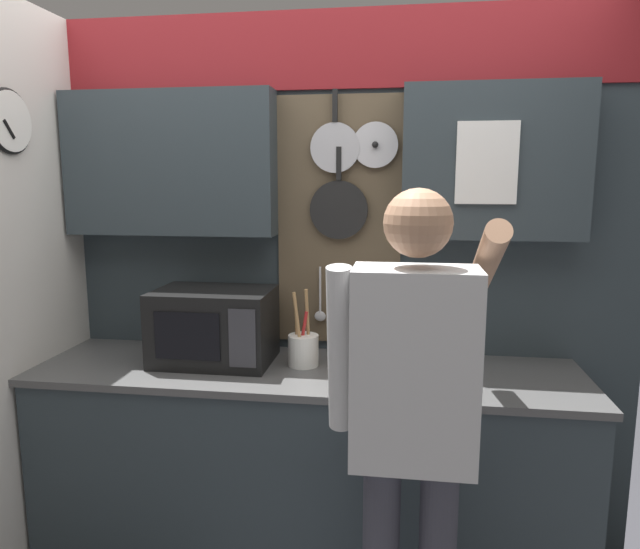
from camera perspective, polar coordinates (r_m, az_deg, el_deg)
The scene contains 6 objects.
base_cabinet_counter at distance 2.59m, azimuth -1.37°, elevation -19.12°, with size 2.27×0.61×0.92m.
back_wall_unit at distance 2.56m, azimuth -0.59°, elevation 4.06°, with size 2.84×0.22×2.41m.
microwave at distance 2.49m, azimuth -10.53°, elevation -5.08°, with size 0.50×0.35×0.32m.
knife_block at distance 2.38m, azimuth 4.83°, elevation -7.29°, with size 0.12×0.16×0.25m.
utensil_crock at distance 2.42m, azimuth -1.69°, elevation -7.40°, with size 0.13×0.13×0.33m.
person at distance 1.84m, azimuth 9.27°, elevation -12.98°, with size 0.54×0.61×1.67m.
Camera 1 is at (0.39, -2.24, 1.69)m, focal length 32.00 mm.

